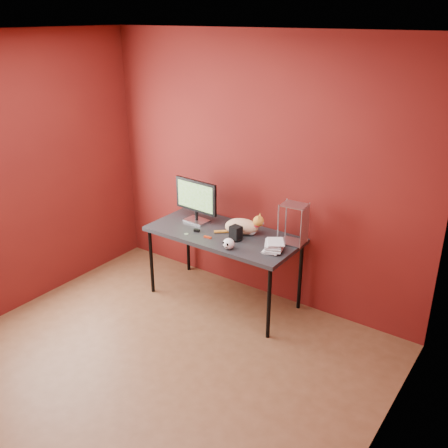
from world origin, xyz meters
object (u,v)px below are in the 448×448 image
Objects in this scene: monitor at (196,199)px; speaker at (236,234)px; desk at (224,237)px; skull_mug at (229,244)px; book_stack at (268,198)px; cat at (242,226)px.

speaker is (0.58, -0.14, -0.18)m from monitor.
skull_mug is (0.24, -0.27, 0.10)m from desk.
monitor is 0.62m from speaker.
desk is at bearing 168.53° from speaker.
monitor is at bearing 156.81° from skull_mug.
book_stack is (0.53, -0.08, 0.54)m from desk.
speaker reaches higher than skull_mug.
skull_mug reaches higher than desk.
cat is at bearing 109.10° from speaker.
monitor reaches higher than speaker.
skull_mug is (0.08, -0.36, -0.02)m from cat.
monitor is 0.96m from book_stack.
book_stack is (0.92, -0.15, 0.25)m from monitor.
speaker is at bearing -95.51° from cat.
monitor is 0.57m from cat.
desk is 3.40× the size of cat.
desk is 0.49m from monitor.
book_stack reaches higher than speaker.
cat is 0.16m from speaker.
desk is 0.76m from book_stack.
speaker is (0.19, -0.07, 0.11)m from desk.
cat is 4.16× the size of skull_mug.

